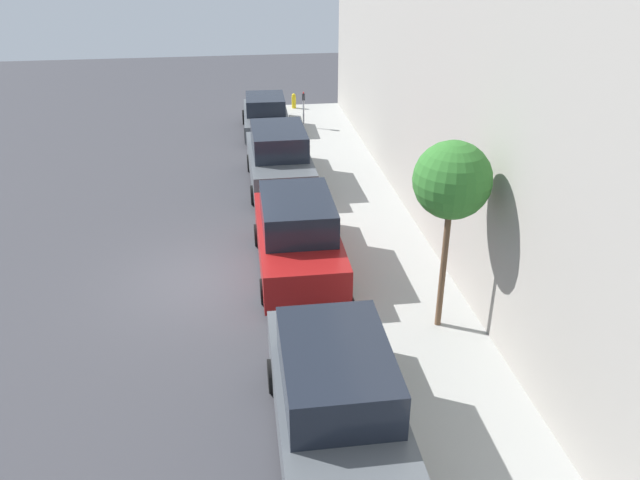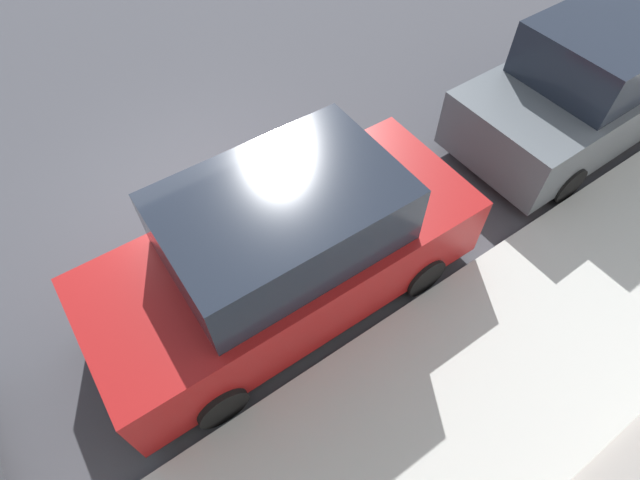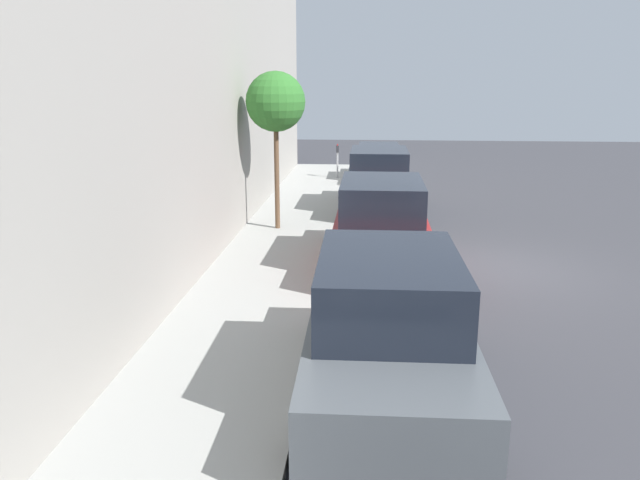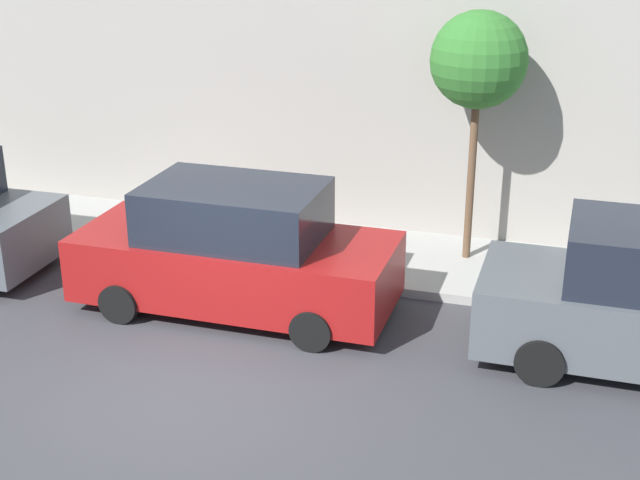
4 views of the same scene
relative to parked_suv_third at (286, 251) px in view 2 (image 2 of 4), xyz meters
name	(u,v)px [view 2 (image 2 of 4)]	position (x,y,z in m)	size (l,w,h in m)	color
ground_plane	(194,191)	(-2.39, -0.25, -0.93)	(60.00, 60.00, 0.00)	#38383D
sidewalk	(389,455)	(2.39, -0.25, -0.86)	(2.56, 32.00, 0.15)	#9E9E99
parked_suv_third	(286,251)	(0.00, 0.00, 0.00)	(2.08, 4.81, 1.98)	maroon
parked_suv_fourth	(595,82)	(0.02, 5.84, 0.00)	(2.08, 4.82, 1.98)	#4C5156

